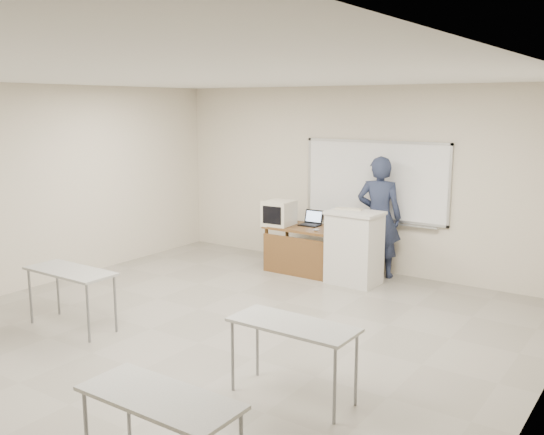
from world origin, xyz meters
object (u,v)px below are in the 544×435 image
Objects in this scene: whiteboard at (375,182)px; laptop at (311,222)px; mouse at (316,230)px; podium at (354,248)px; presenter at (379,217)px; keyboard at (349,209)px; instructor_desk at (308,241)px; crt_monitor at (279,213)px.

laptop is (-0.87, -0.51, -0.67)m from whiteboard.
whiteboard is 1.22m from laptop.
laptop reaches higher than mouse.
podium is at bearing -84.93° from whiteboard.
presenter is (1.08, 0.26, 0.15)m from laptop.
keyboard reaches higher than laptop.
presenter is at bearing 28.53° from instructor_desk.
presenter is at bearing 11.17° from laptop.
keyboard is 0.60m from presenter.
podium is 2.77× the size of keyboard.
laptop is at bearing 27.67° from crt_monitor.
crt_monitor is (-0.55, -0.01, 0.40)m from instructor_desk.
keyboard is at bearing 45.93° from presenter.
podium is at bearing 62.53° from presenter.
instructor_desk is at bearing 168.91° from keyboard.
laptop is 0.80× the size of keyboard.
whiteboard reaches higher than podium.
instructor_desk is 0.77× the size of presenter.
instructor_desk is at bearing 157.45° from mouse.
whiteboard is at bearing 57.72° from mouse.
keyboard is at bearing 2.58° from instructor_desk.
whiteboard is at bearing 97.15° from podium.
whiteboard is 1.63m from crt_monitor.
whiteboard is 2.22× the size of podium.
mouse is 1.01m from presenter.
whiteboard is 1.44m from instructor_desk.
presenter is (0.98, 0.53, 0.41)m from instructor_desk.
mouse is at bearing -174.45° from podium.
laptop is (-0.95, 0.32, 0.24)m from podium.
podium is (0.07, -0.83, -0.92)m from whiteboard.
presenter reaches higher than podium.
crt_monitor is at bearing -179.40° from podium.
instructor_desk is (-0.77, -0.78, -0.93)m from whiteboard.
instructor_desk is at bearing -2.88° from crt_monitor.
podium is at bearing -3.28° from instructor_desk.
presenter is (1.53, 0.54, 0.01)m from crt_monitor.
instructor_desk is at bearing -134.81° from whiteboard.
whiteboard is 25.98× the size of mouse.
crt_monitor is 1.51× the size of laptop.
mouse is 0.24× the size of keyboard.
crt_monitor is 1.26m from keyboard.
mouse is at bearing -123.51° from whiteboard.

